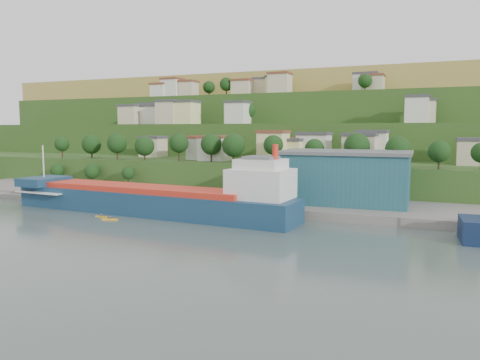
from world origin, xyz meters
The scene contains 10 objects.
ground centered at (0.00, 0.00, 0.00)m, with size 500.00×500.00×0.00m, color #42514C.
quay centered at (20.00, 28.00, 0.00)m, with size 220.00×26.00×4.00m, color slate.
pebble_beach centered at (-55.00, 22.00, 0.00)m, with size 40.00×18.00×2.40m, color slate.
hillside centered at (-0.04, 168.65, 0.10)m, with size 360.00×210.85×96.00m.
cargo_ship_near centered at (-4.95, 8.39, 3.04)m, with size 74.61×15.93×19.03m.
warehouse centered at (34.84, 31.00, 8.43)m, with size 31.50×19.82×12.80m.
caravan centered at (-49.30, 24.77, 2.55)m, with size 5.81×2.42×2.71m, color silver.
dinghy centered at (-43.21, 21.03, 1.58)m, with size 3.81×1.43×0.76m, color silver.
kayak_orange centered at (-10.79, -1.83, 0.27)m, with size 3.69×1.59×0.91m.
kayak_yellow centered at (-14.75, 0.06, 0.24)m, with size 3.33×0.93×0.82m.
Camera 1 is at (55.79, -84.61, 20.06)m, focal length 35.00 mm.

